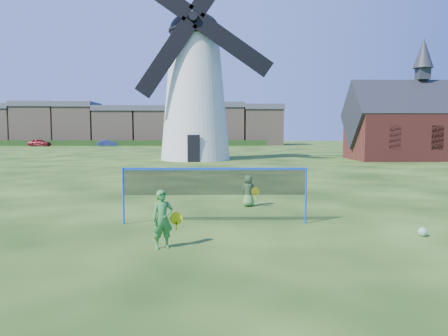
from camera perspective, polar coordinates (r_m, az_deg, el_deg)
name	(u,v)px	position (r m, az deg, el deg)	size (l,w,h in m)	color
ground	(217,224)	(11.81, -0.94, -7.48)	(220.00, 220.00, 0.00)	black
windmill	(195,87)	(38.89, -3.88, 10.81)	(13.47, 6.24, 18.77)	white
chapel	(421,126)	(42.45, 24.84, 5.12)	(12.81, 6.21, 10.84)	maroon
badminton_net	(215,183)	(11.63, -1.23, -1.97)	(5.05, 0.05, 1.55)	blue
player_girl	(163,219)	(9.36, -8.22, -6.82)	(0.69, 0.46, 1.27)	#358539
player_boy	(248,191)	(14.44, 3.29, -3.05)	(0.66, 0.46, 1.08)	#5C9B4B
play_ball	(423,232)	(11.47, 25.04, -7.75)	(0.22, 0.22, 0.22)	green
terraced_houses	(115,124)	(85.88, -14.33, 5.68)	(64.72, 8.40, 8.25)	gray
hedge	(96,143)	(80.63, -16.76, 3.22)	(62.00, 0.80, 1.00)	#193814
car_left	(40,143)	(80.80, -23.46, 3.13)	(1.53, 3.80, 1.29)	maroon
car_right	(107,143)	(76.75, -15.35, 3.22)	(1.18, 3.37, 1.11)	navy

